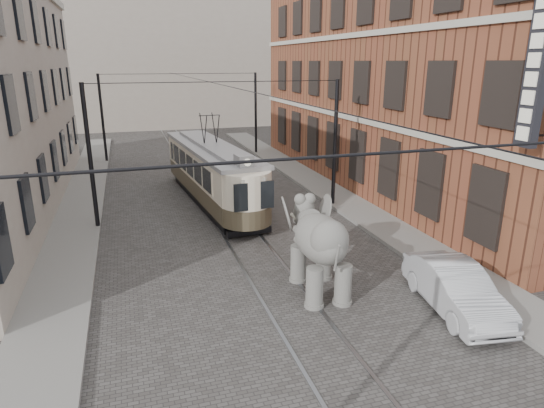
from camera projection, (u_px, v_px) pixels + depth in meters
name	position (u px, v px, depth m)	size (l,w,h in m)	color
ground	(266.00, 270.00, 15.73)	(120.00, 120.00, 0.00)	#484542
tram_rails	(266.00, 270.00, 15.72)	(1.54, 80.00, 0.02)	slate
sidewalk_right	(419.00, 248.00, 17.42)	(2.00, 60.00, 0.15)	slate
sidewalk_left	(57.00, 296.00, 13.85)	(2.00, 60.00, 0.15)	slate
brick_building	(411.00, 76.00, 25.31)	(8.00, 26.00, 12.00)	brown
distant_block	(160.00, 59.00, 50.15)	(28.00, 10.00, 14.00)	gray
catenary	(227.00, 156.00, 19.35)	(11.00, 30.20, 6.00)	black
tram	(211.00, 159.00, 22.80)	(2.26, 10.94, 4.34)	beige
elephant	(320.00, 251.00, 13.88)	(2.42, 4.39, 2.69)	slate
parked_car	(455.00, 288.00, 13.04)	(1.43, 4.06, 1.34)	#AEAFB3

